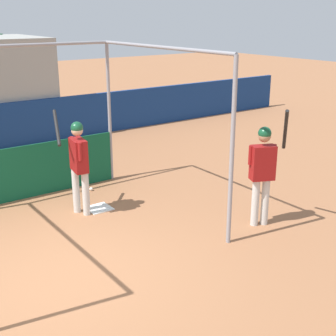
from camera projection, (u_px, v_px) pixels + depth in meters
ground_plane at (60, 279)px, 6.52m from camera, size 60.00×60.00×0.00m
batting_cage at (30, 146)px, 8.40m from camera, size 4.16×3.88×3.00m
home_plate at (99, 208)px, 8.86m from camera, size 0.44×0.44×0.02m
player_batter at (78, 159)px, 8.35m from camera, size 0.53×0.92×1.87m
player_waiting at (263, 167)px, 7.88m from camera, size 0.79×0.55×2.08m
baseball at (91, 189)px, 9.75m from camera, size 0.07×0.07×0.07m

